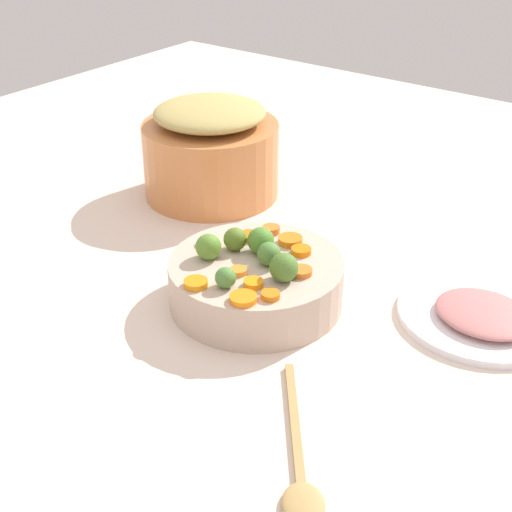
% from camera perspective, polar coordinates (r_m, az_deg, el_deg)
% --- Properties ---
extents(tabletop, '(2.40, 2.40, 0.02)m').
position_cam_1_polar(tabletop, '(1.19, 0.34, -3.72)').
color(tabletop, beige).
rests_on(tabletop, ground).
extents(serving_bowl_carrots, '(0.27, 0.27, 0.07)m').
position_cam_1_polar(serving_bowl_carrots, '(1.15, 0.00, -2.02)').
color(serving_bowl_carrots, '#C4AB97').
rests_on(serving_bowl_carrots, tabletop).
extents(metal_pot, '(0.27, 0.27, 0.15)m').
position_cam_1_polar(metal_pot, '(1.50, -3.45, 7.37)').
color(metal_pot, '#CD7D44').
rests_on(metal_pot, tabletop).
extents(stuffing_mound, '(0.22, 0.22, 0.05)m').
position_cam_1_polar(stuffing_mound, '(1.47, -3.57, 10.87)').
color(stuffing_mound, tan).
rests_on(stuffing_mound, metal_pot).
extents(carrot_slice_0, '(0.03, 0.03, 0.01)m').
position_cam_1_polar(carrot_slice_0, '(1.18, -3.66, 1.09)').
color(carrot_slice_0, orange).
rests_on(carrot_slice_0, serving_bowl_carrots).
extents(carrot_slice_1, '(0.06, 0.06, 0.01)m').
position_cam_1_polar(carrot_slice_1, '(1.04, -0.98, -3.26)').
color(carrot_slice_1, orange).
rests_on(carrot_slice_1, serving_bowl_carrots).
extents(carrot_slice_2, '(0.03, 0.03, 0.01)m').
position_cam_1_polar(carrot_slice_2, '(1.07, -0.20, -2.09)').
color(carrot_slice_2, orange).
rests_on(carrot_slice_2, serving_bowl_carrots).
extents(carrot_slice_3, '(0.05, 0.05, 0.01)m').
position_cam_1_polar(carrot_slice_3, '(1.18, 2.64, 1.21)').
color(carrot_slice_3, orange).
rests_on(carrot_slice_3, serving_bowl_carrots).
extents(carrot_slice_4, '(0.05, 0.05, 0.01)m').
position_cam_1_polar(carrot_slice_4, '(1.08, -4.62, -2.09)').
color(carrot_slice_4, orange).
rests_on(carrot_slice_4, serving_bowl_carrots).
extents(carrot_slice_5, '(0.04, 0.04, 0.01)m').
position_cam_1_polar(carrot_slice_5, '(1.16, 3.46, 0.40)').
color(carrot_slice_5, orange).
rests_on(carrot_slice_5, serving_bowl_carrots).
extents(carrot_slice_6, '(0.03, 0.03, 0.01)m').
position_cam_1_polar(carrot_slice_6, '(1.05, 1.12, -3.01)').
color(carrot_slice_6, orange).
rests_on(carrot_slice_6, serving_bowl_carrots).
extents(carrot_slice_7, '(0.03, 0.03, 0.01)m').
position_cam_1_polar(carrot_slice_7, '(1.10, -1.43, -1.13)').
color(carrot_slice_7, orange).
rests_on(carrot_slice_7, serving_bowl_carrots).
extents(carrot_slice_8, '(0.04, 0.04, 0.01)m').
position_cam_1_polar(carrot_slice_8, '(1.10, 3.55, -1.15)').
color(carrot_slice_8, orange).
rests_on(carrot_slice_8, serving_bowl_carrots).
extents(carrot_slice_9, '(0.04, 0.04, 0.01)m').
position_cam_1_polar(carrot_slice_9, '(1.20, -0.53, 1.53)').
color(carrot_slice_9, orange).
rests_on(carrot_slice_9, serving_bowl_carrots).
extents(carrot_slice_10, '(0.04, 0.04, 0.01)m').
position_cam_1_polar(carrot_slice_10, '(1.21, 1.17, 2.02)').
color(carrot_slice_10, orange).
rests_on(carrot_slice_10, serving_bowl_carrots).
extents(brussels_sprout_0, '(0.03, 0.03, 0.03)m').
position_cam_1_polar(brussels_sprout_0, '(1.07, -2.35, -1.66)').
color(brussels_sprout_0, '#4D8137').
rests_on(brussels_sprout_0, serving_bowl_carrots).
extents(brussels_sprout_1, '(0.04, 0.04, 0.04)m').
position_cam_1_polar(brussels_sprout_1, '(1.14, -3.66, 0.71)').
color(brussels_sprout_1, '#59892D').
rests_on(brussels_sprout_1, serving_bowl_carrots).
extents(brussels_sprout_2, '(0.04, 0.04, 0.04)m').
position_cam_1_polar(brussels_sprout_2, '(1.16, -1.59, 1.32)').
color(brussels_sprout_2, '#567223').
rests_on(brussels_sprout_2, serving_bowl_carrots).
extents(brussels_sprout_3, '(0.04, 0.04, 0.04)m').
position_cam_1_polar(brussels_sprout_3, '(1.12, 1.00, 0.16)').
color(brussels_sprout_3, '#4D7E36').
rests_on(brussels_sprout_3, serving_bowl_carrots).
extents(brussels_sprout_4, '(0.04, 0.04, 0.04)m').
position_cam_1_polar(brussels_sprout_4, '(1.08, 2.14, -0.88)').
color(brussels_sprout_4, '#4B752B').
rests_on(brussels_sprout_4, serving_bowl_carrots).
extents(brussels_sprout_5, '(0.04, 0.04, 0.04)m').
position_cam_1_polar(brussels_sprout_5, '(1.15, 0.36, 1.20)').
color(brussels_sprout_5, '#4B832B').
rests_on(brussels_sprout_5, serving_bowl_carrots).
extents(wooden_spoon, '(0.23, 0.19, 0.01)m').
position_cam_1_polar(wooden_spoon, '(0.89, 3.39, -16.20)').
color(wooden_spoon, tan).
rests_on(wooden_spoon, tabletop).
extents(ham_plate, '(0.26, 0.26, 0.01)m').
position_cam_1_polar(ham_plate, '(1.18, 16.92, -4.29)').
color(ham_plate, white).
rests_on(ham_plate, tabletop).
extents(ham_slice_main, '(0.16, 0.17, 0.02)m').
position_cam_1_polar(ham_slice_main, '(1.16, 17.04, -4.22)').
color(ham_slice_main, '#BD706E').
rests_on(ham_slice_main, ham_plate).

